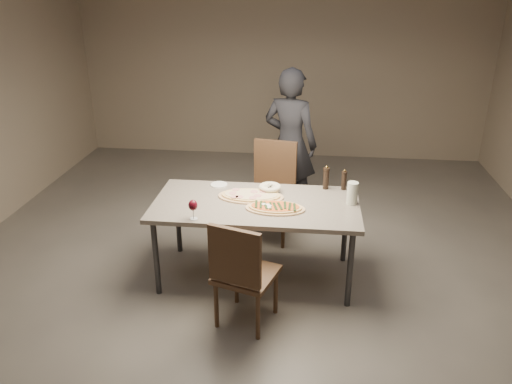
# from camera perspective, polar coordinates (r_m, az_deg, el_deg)

# --- Properties ---
(room) EXTENTS (7.00, 7.00, 7.00)m
(room) POSITION_cam_1_polar(r_m,az_deg,el_deg) (4.14, 0.00, 7.01)
(room) COLOR #5F5952
(room) RESTS_ON ground
(dining_table) EXTENTS (1.80, 0.90, 0.75)m
(dining_table) POSITION_cam_1_polar(r_m,az_deg,el_deg) (4.39, 0.00, -1.88)
(dining_table) COLOR slate
(dining_table) RESTS_ON ground
(zucchini_pizza) EXTENTS (0.51, 0.28, 0.05)m
(zucchini_pizza) POSITION_cam_1_polar(r_m,az_deg,el_deg) (4.23, 2.20, -1.79)
(zucchini_pizza) COLOR tan
(zucchini_pizza) RESTS_ON dining_table
(ham_pizza) EXTENTS (0.59, 0.33, 0.04)m
(ham_pizza) POSITION_cam_1_polar(r_m,az_deg,el_deg) (4.46, -0.60, -0.44)
(ham_pizza) COLOR tan
(ham_pizza) RESTS_ON dining_table
(bread_basket) EXTENTS (0.20, 0.20, 0.07)m
(bread_basket) POSITION_cam_1_polar(r_m,az_deg,el_deg) (4.55, 1.60, 0.45)
(bread_basket) COLOR beige
(bread_basket) RESTS_ON dining_table
(oil_dish) EXTENTS (0.13, 0.13, 0.01)m
(oil_dish) POSITION_cam_1_polar(r_m,az_deg,el_deg) (4.35, 0.26, -1.21)
(oil_dish) COLOR white
(oil_dish) RESTS_ON dining_table
(pepper_mill_left) EXTENTS (0.05, 0.05, 0.20)m
(pepper_mill_left) POSITION_cam_1_polar(r_m,az_deg,el_deg) (4.67, 10.03, 1.34)
(pepper_mill_left) COLOR black
(pepper_mill_left) RESTS_ON dining_table
(pepper_mill_right) EXTENTS (0.06, 0.06, 0.23)m
(pepper_mill_right) POSITION_cam_1_polar(r_m,az_deg,el_deg) (4.65, 8.02, 1.60)
(pepper_mill_right) COLOR black
(pepper_mill_right) RESTS_ON dining_table
(carafe) EXTENTS (0.10, 0.10, 0.20)m
(carafe) POSITION_cam_1_polar(r_m,az_deg,el_deg) (4.38, 10.95, -0.13)
(carafe) COLOR silver
(carafe) RESTS_ON dining_table
(wine_glass) EXTENTS (0.08, 0.08, 0.17)m
(wine_glass) POSITION_cam_1_polar(r_m,az_deg,el_deg) (4.05, -7.22, -1.59)
(wine_glass) COLOR silver
(wine_glass) RESTS_ON dining_table
(side_plate) EXTENTS (0.16, 0.16, 0.01)m
(side_plate) POSITION_cam_1_polar(r_m,az_deg,el_deg) (4.74, -4.25, 0.84)
(side_plate) COLOR white
(side_plate) RESTS_ON dining_table
(chair_near) EXTENTS (0.55, 0.55, 0.92)m
(chair_near) POSITION_cam_1_polar(r_m,az_deg,el_deg) (3.83, -1.68, -8.91)
(chair_near) COLOR #412B1B
(chair_near) RESTS_ON ground
(chair_far) EXTENTS (0.55, 0.55, 1.01)m
(chair_far) POSITION_cam_1_polar(r_m,az_deg,el_deg) (5.23, 1.86, 0.88)
(chair_far) COLOR #412B1B
(chair_far) RESTS_ON ground
(diner) EXTENTS (0.72, 0.59, 1.70)m
(diner) POSITION_cam_1_polar(r_m,az_deg,el_deg) (5.61, 3.92, 5.50)
(diner) COLOR black
(diner) RESTS_ON ground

